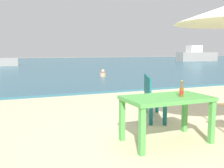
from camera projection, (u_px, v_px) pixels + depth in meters
The scene contains 7 objects.
ground_plane at pixel (192, 138), 4.39m from camera, with size 120.00×120.00×0.00m, color beige.
sea_water at pixel (32, 63), 31.90m from camera, with size 120.00×50.00×0.08m, color #2D6075.
picnic_table_green at pixel (167, 103), 4.14m from camera, with size 1.40×0.80×0.76m.
beer_bottle_amber at pixel (182, 91), 4.11m from camera, with size 0.07×0.07×0.26m.
bench_teal_center at pixel (151, 94), 5.64m from camera, with size 0.82×1.24×0.95m.
swimmer_person at pixel (103, 74), 14.40m from camera, with size 0.34×0.34×0.41m.
boat_barge at pixel (197, 55), 37.24m from camera, with size 6.27×1.71×2.28m.
Camera 1 is at (-2.90, -3.39, 1.49)m, focal length 40.87 mm.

